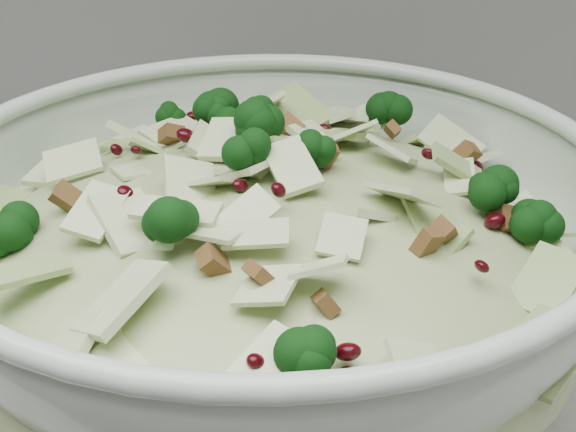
# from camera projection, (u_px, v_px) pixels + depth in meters

# --- Properties ---
(mixing_bowl) EXTENTS (0.45, 0.45, 0.17)m
(mixing_bowl) POSITION_uv_depth(u_px,v_px,m) (271.00, 271.00, 0.50)
(mixing_bowl) COLOR #B9CBB9
(mixing_bowl) RESTS_ON counter
(salad) EXTENTS (0.48, 0.48, 0.17)m
(salad) POSITION_uv_depth(u_px,v_px,m) (270.00, 234.00, 0.49)
(salad) COLOR #ADBD81
(salad) RESTS_ON mixing_bowl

